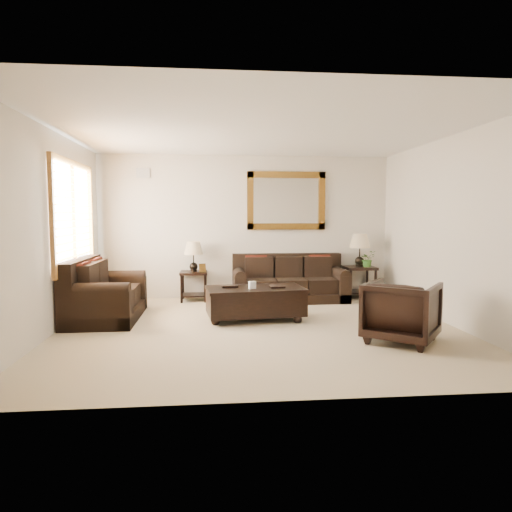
{
  "coord_description": "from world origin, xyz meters",
  "views": [
    {
      "loc": [
        -0.64,
        -6.19,
        1.56
      ],
      "look_at": [
        0.01,
        0.6,
        0.96
      ],
      "focal_mm": 32.0,
      "sensor_mm": 36.0,
      "label": 1
    }
  ],
  "objects": [
    {
      "name": "room",
      "position": [
        0.0,
        0.0,
        1.35
      ],
      "size": [
        5.51,
        5.01,
        2.71
      ],
      "color": "#9C8A6C",
      "rests_on": "ground"
    },
    {
      "name": "window",
      "position": [
        -2.7,
        0.9,
        1.55
      ],
      "size": [
        0.07,
        1.96,
        1.66
      ],
      "color": "white",
      "rests_on": "room"
    },
    {
      "name": "mirror",
      "position": [
        0.78,
        2.47,
        1.85
      ],
      "size": [
        1.5,
        0.06,
        1.1
      ],
      "color": "#4B290F",
      "rests_on": "room"
    },
    {
      "name": "air_vent",
      "position": [
        -1.9,
        2.48,
        2.35
      ],
      "size": [
        0.25,
        0.02,
        0.18
      ],
      "primitive_type": "cube",
      "color": "#999999",
      "rests_on": "room"
    },
    {
      "name": "sofa",
      "position": [
        0.78,
        2.09,
        0.31
      ],
      "size": [
        2.07,
        0.89,
        0.85
      ],
      "color": "black",
      "rests_on": "room"
    },
    {
      "name": "loveseat",
      "position": [
        -2.3,
        0.82,
        0.34
      ],
      "size": [
        0.97,
        1.64,
        0.92
      ],
      "rotation": [
        0.0,
        0.0,
        1.57
      ],
      "color": "black",
      "rests_on": "room"
    },
    {
      "name": "end_table_left",
      "position": [
        -0.98,
        2.21,
        0.71
      ],
      "size": [
        0.5,
        0.5,
        1.09
      ],
      "color": "black",
      "rests_on": "room"
    },
    {
      "name": "end_table_right",
      "position": [
        2.14,
        2.18,
        0.8
      ],
      "size": [
        0.56,
        0.56,
        1.22
      ],
      "color": "black",
      "rests_on": "room"
    },
    {
      "name": "coffee_table",
      "position": [
        -0.0,
        0.55,
        0.31
      ],
      "size": [
        1.52,
        0.93,
        0.61
      ],
      "rotation": [
        0.0,
        0.0,
        0.11
      ],
      "color": "black",
      "rests_on": "room"
    },
    {
      "name": "armchair",
      "position": [
        1.69,
        -0.83,
        0.42
      ],
      "size": [
        1.11,
        1.1,
        0.83
      ],
      "primitive_type": "imported",
      "rotation": [
        0.0,
        0.0,
        2.47
      ],
      "color": "black",
      "rests_on": "floor"
    },
    {
      "name": "potted_plant",
      "position": [
        2.26,
        2.08,
        0.73
      ],
      "size": [
        0.36,
        0.38,
        0.24
      ],
      "primitive_type": "imported",
      "rotation": [
        0.0,
        0.0,
        0.32
      ],
      "color": "#2B571D",
      "rests_on": "end_table_right"
    }
  ]
}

